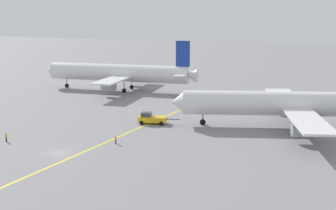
{
  "coord_description": "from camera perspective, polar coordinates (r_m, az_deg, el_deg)",
  "views": [
    {
      "loc": [
        49.32,
        -64.83,
        25.25
      ],
      "look_at": [
        8.9,
        29.8,
        4.0
      ],
      "focal_mm": 48.7,
      "sensor_mm": 36.0,
      "label": 1
    }
  ],
  "objects": [
    {
      "name": "ground_crew_marshaller_foreground",
      "position": [
        95.36,
        -19.6,
        -3.82
      ],
      "size": [
        0.36,
        0.36,
        1.72
      ],
      "color": "black",
      "rests_on": "ground"
    },
    {
      "name": "airliner_at_gate_left",
      "position": [
        148.12,
        -6.1,
        3.99
      ],
      "size": [
        52.27,
        39.21,
        16.37
      ],
      "color": "silver",
      "rests_on": "ground"
    },
    {
      "name": "ground_crew_ramp_agent_by_cones",
      "position": [
        89.04,
        -6.57,
        -4.35
      ],
      "size": [
        0.36,
        0.5,
        1.54
      ],
      "color": "#2D3351",
      "rests_on": "ground"
    },
    {
      "name": "airliner_being_pushed",
      "position": [
        104.15,
        14.63,
        0.11
      ],
      "size": [
        49.16,
        46.56,
        15.41
      ],
      "color": "silver",
      "rests_on": "ground"
    },
    {
      "name": "ground_plane",
      "position": [
        85.28,
        -13.56,
        -5.89
      ],
      "size": [
        600.0,
        600.0,
        0.0
      ],
      "primitive_type": "plane",
      "color": "gray"
    },
    {
      "name": "pushback_tug",
      "position": [
        104.1,
        -2.08,
        -1.69
      ],
      "size": [
        9.61,
        4.25,
        2.86
      ],
      "color": "gold",
      "rests_on": "ground"
    },
    {
      "name": "taxiway_stripe",
      "position": [
        90.89,
        -7.59,
        -4.56
      ],
      "size": [
        9.26,
        119.72,
        0.01
      ],
      "primitive_type": "cube",
      "rotation": [
        0.0,
        0.0,
        -0.07
      ],
      "color": "yellow",
      "rests_on": "ground"
    }
  ]
}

